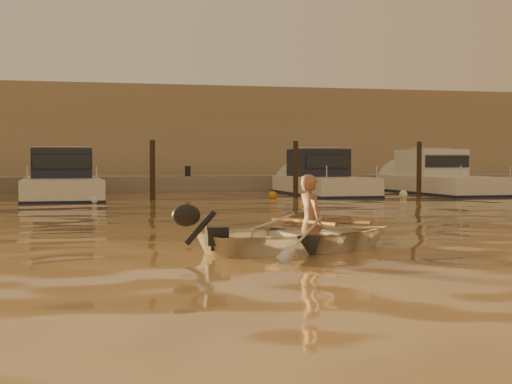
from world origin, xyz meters
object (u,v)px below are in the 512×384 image
object	(u,v)px
waterfront_building	(125,138)
dinghy	(305,236)
moored_boat_2	(62,180)
moored_boat_5	(439,178)
moored_boat_4	(323,178)
person	(310,222)

from	to	relation	value
waterfront_building	dinghy	bearing A→B (deg)	-89.30
dinghy	moored_boat_2	world-z (taller)	moored_boat_2
waterfront_building	moored_boat_5	bearing A→B (deg)	-43.88
dinghy	moored_boat_4	distance (m)	18.22
moored_boat_2	waterfront_building	distance (m)	11.57
dinghy	moored_boat_5	world-z (taller)	moored_boat_5
moored_boat_4	waterfront_building	world-z (taller)	waterfront_building
moored_boat_4	moored_boat_5	world-z (taller)	same
person	moored_boat_4	world-z (taller)	moored_boat_4
person	moored_boat_5	bearing A→B (deg)	-47.36
person	waterfront_building	world-z (taller)	waterfront_building
moored_boat_4	person	bearing A→B (deg)	-109.75
person	waterfront_building	distance (m)	28.17
dinghy	person	size ratio (longest dim) A/B	2.22
person	moored_boat_4	bearing A→B (deg)	-34.35
person	moored_boat_2	world-z (taller)	moored_boat_2
dinghy	person	distance (m)	0.23
moored_boat_5	dinghy	bearing A→B (deg)	-122.95
moored_boat_2	moored_boat_5	bearing A→B (deg)	0.00
dinghy	moored_boat_4	bearing A→B (deg)	-34.61
moored_boat_2	waterfront_building	world-z (taller)	waterfront_building
moored_boat_4	moored_boat_5	xyz separation A→B (m)	(4.86, 0.00, 0.00)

